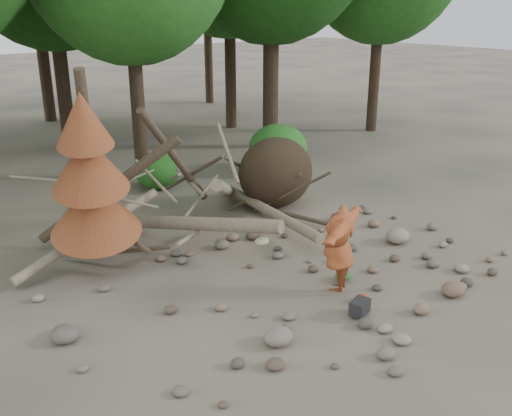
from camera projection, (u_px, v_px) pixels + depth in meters
ground at (315, 289)px, 11.55m from camera, size 120.00×120.00×0.00m
deadfall_pile at (261, 178)px, 15.52m from camera, size 8.55×5.24×3.30m
dead_conifer at (90, 179)px, 11.48m from camera, size 2.06×2.16×4.35m
bush_mid at (158, 171)px, 17.56m from camera, size 1.40×1.40×1.12m
bush_right at (278, 148)px, 19.35m from camera, size 2.00×2.00×1.60m
frisbee_thrower at (339, 248)px, 11.09m from camera, size 3.22×1.55×1.80m
backpack at (360, 310)px, 10.52m from camera, size 0.46×0.37×0.27m
cloth_green at (343, 277)px, 11.88m from camera, size 0.38×0.32×0.14m
cloth_orange at (362, 299)px, 11.05m from camera, size 0.28×0.23×0.10m
boulder_front_left at (278, 336)px, 9.65m from camera, size 0.51×0.46×0.31m
boulder_front_right at (453, 289)px, 11.24m from camera, size 0.48×0.43×0.29m
boulder_mid_right at (398, 236)px, 13.71m from camera, size 0.60×0.54×0.36m
boulder_mid_left at (66, 334)px, 9.72m from camera, size 0.48×0.43×0.29m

